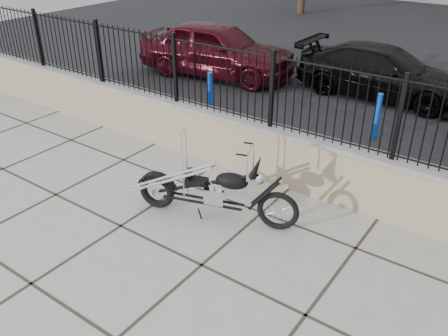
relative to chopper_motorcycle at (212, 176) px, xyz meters
name	(u,v)px	position (x,y,z in m)	size (l,w,h in m)	color
ground_plane	(121,226)	(-0.95, -0.97, -0.71)	(90.00, 90.00, 0.00)	#99968E
parking_lot	(395,49)	(-0.95, 11.53, -0.71)	(30.00, 30.00, 0.00)	black
retaining_wall	(221,138)	(-0.95, 1.53, -0.23)	(14.00, 0.36, 0.96)	gray
iron_fence	(220,80)	(-0.95, 1.53, 0.85)	(14.00, 0.08, 1.20)	black
chopper_motorcycle	(212,176)	(0.00, 0.00, 0.00)	(2.35, 0.41, 1.41)	black
car_red	(217,49)	(-4.10, 5.71, 0.03)	(1.75, 4.35, 1.48)	#3F0912
car_black	(383,72)	(0.21, 6.66, -0.10)	(1.71, 4.21, 1.22)	black
bollard_a	(210,95)	(-2.43, 3.17, -0.20)	(0.12, 0.12, 1.01)	#0C59B7
bollard_b	(377,116)	(0.98, 4.16, -0.23)	(0.11, 0.11, 0.95)	blue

